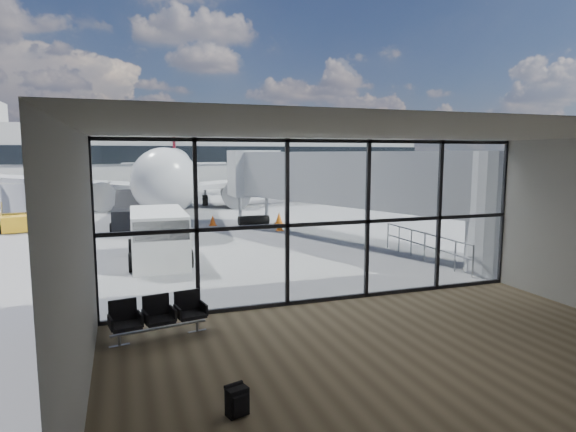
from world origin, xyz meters
TOP-DOWN VIEW (x-y plane):
  - ground at (0.00, 40.00)m, footprint 220.00×220.00m
  - lounge_shell at (0.00, -4.80)m, footprint 12.02×8.01m
  - glass_curtain_wall at (0.00, 0.00)m, footprint 12.10×0.12m
  - jet_bridge at (4.90, 7.07)m, footprint 8.00×16.50m
  - apron_railing at (5.60, 3.50)m, footprint 0.06×5.46m
  - far_terminal at (-0.59, 61.97)m, footprint 80.00×12.20m
  - tree_4 at (-21.00, 72.00)m, footprint 5.61×5.61m
  - tree_5 at (-15.00, 72.00)m, footprint 6.27×6.27m
  - seating_row at (-4.68, -1.19)m, footprint 2.11×0.94m
  - backpack at (-3.75, -5.00)m, footprint 0.38×0.37m
  - airliner at (-1.47, 27.55)m, footprint 29.26×34.04m
  - service_van at (-4.08, 6.61)m, footprint 2.27×4.54m
  - belt_loader at (-5.07, 15.56)m, footprint 1.85×4.42m
  - mobile_stairs at (-10.72, 17.23)m, footprint 2.34×3.66m
  - traffic_cone_a at (-0.44, 15.36)m, footprint 0.43×0.43m
  - traffic_cone_b at (3.40, 14.84)m, footprint 0.47×0.47m
  - traffic_cone_c at (2.62, 12.33)m, footprint 0.37×0.37m

SIDE VIEW (x-z plane):
  - ground at x=0.00m, z-range 0.00..0.00m
  - backpack at x=-3.75m, z-range -0.01..0.49m
  - traffic_cone_c at x=2.62m, z-range -0.01..0.51m
  - traffic_cone_a at x=-0.44m, z-range -0.02..0.59m
  - traffic_cone_b at x=3.40m, z-range -0.02..0.66m
  - seating_row at x=-4.68m, z-range 0.05..0.99m
  - mobile_stairs at x=-10.72m, z-range -0.62..1.77m
  - belt_loader at x=-5.07m, z-range -0.33..1.68m
  - apron_railing at x=5.60m, z-range 0.16..1.27m
  - service_van at x=-4.08m, z-range 0.03..1.99m
  - glass_curtain_wall at x=0.00m, z-range 0.00..4.50m
  - lounge_shell at x=0.00m, z-range 0.40..4.91m
  - airliner at x=-1.47m, z-range -1.72..7.07m
  - jet_bridge at x=4.90m, z-range 0.59..4.92m
  - far_terminal at x=-0.59m, z-range -1.29..9.71m
  - tree_4 at x=-21.00m, z-range 1.22..9.29m
  - tree_5 at x=-15.00m, z-range 1.36..10.39m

